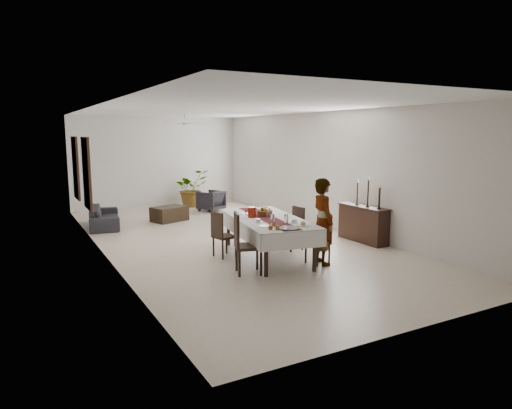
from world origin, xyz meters
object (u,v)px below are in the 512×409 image
at_px(dining_table_top, 267,220).
at_px(sofa, 104,216).
at_px(sideboard_body, 363,224).
at_px(red_pitcher, 252,212).
at_px(woman, 323,221).

distance_m(dining_table_top, sofa, 5.58).
xyz_separation_m(sideboard_body, sofa, (-5.20, 4.87, -0.14)).
relative_size(dining_table_top, red_pitcher, 12.00).
bearing_deg(red_pitcher, sofa, 114.60).
relative_size(red_pitcher, sofa, 0.11).
distance_m(woman, sofa, 6.78).
distance_m(red_pitcher, sideboard_body, 3.06).
xyz_separation_m(dining_table_top, red_pitcher, (-0.25, 0.21, 0.15)).
bearing_deg(red_pitcher, dining_table_top, -40.25).
bearing_deg(red_pitcher, sideboard_body, -1.77).
bearing_deg(sofa, sideboard_body, -122.99).
bearing_deg(woman, sideboard_body, -50.84).
bearing_deg(red_pitcher, woman, -50.62).
relative_size(red_pitcher, woman, 0.13).
bearing_deg(woman, sofa, 38.79).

